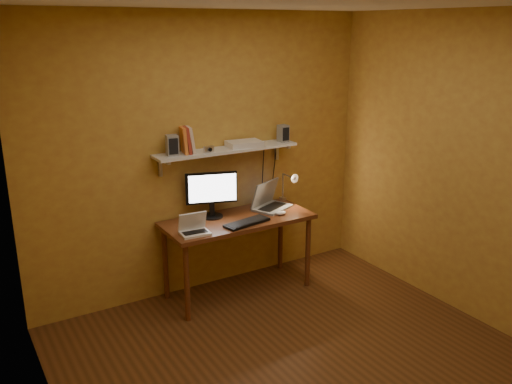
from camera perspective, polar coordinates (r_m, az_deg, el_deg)
room at (r=3.74m, az=5.37°, el=-1.00°), size 3.44×3.24×2.64m
desk at (r=5.06m, az=-1.91°, el=-3.69°), size 1.40×0.60×0.75m
wall_shelf at (r=5.02m, az=-3.07°, el=4.43°), size 1.40×0.25×0.21m
monitor at (r=4.99m, az=-4.70°, el=-0.03°), size 0.46×0.25×0.43m
laptop at (r=5.28m, az=1.38°, el=-0.96°), size 0.44×0.39×0.27m
netbook at (r=4.67m, az=-6.56°, el=-3.76°), size 0.26×0.20×0.18m
keyboard at (r=4.88m, az=-0.96°, el=-3.24°), size 0.46×0.23×0.02m
mouse at (r=5.11m, az=2.65°, el=-2.22°), size 0.10×0.07×0.04m
desk_lamp at (r=5.40m, az=3.53°, el=0.94°), size 0.09×0.23×0.38m
speaker_left at (r=4.77m, az=-8.81°, el=4.89°), size 0.11×0.11×0.18m
speaker_right at (r=5.30m, az=2.87°, el=6.19°), size 0.09×0.09×0.16m
books at (r=4.83m, az=-7.26°, el=5.44°), size 0.15×0.17×0.24m
shelf_camera at (r=4.85m, az=-4.99°, el=4.50°), size 0.10×0.05×0.06m
router at (r=5.08m, az=-1.25°, el=5.10°), size 0.34×0.24×0.05m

